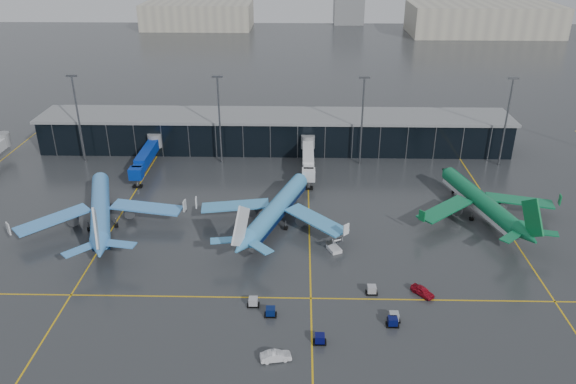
{
  "coord_description": "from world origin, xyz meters",
  "views": [
    {
      "loc": [
        7.7,
        -100.36,
        63.1
      ],
      "look_at": [
        5.0,
        18.0,
        6.0
      ],
      "focal_mm": 35.0,
      "sensor_mm": 36.0,
      "label": 1
    }
  ],
  "objects_px": {
    "airliner_arkefly": "(99,198)",
    "airliner_klm_near": "(277,198)",
    "mobile_airstair": "(334,248)",
    "service_van_white": "(276,356)",
    "airliner_aer_lingus": "(481,191)",
    "service_van_red": "(423,291)",
    "baggage_carts": "(333,313)"
  },
  "relations": [
    {
      "from": "baggage_carts",
      "to": "airliner_aer_lingus",
      "type": "bearing_deg",
      "value": 47.08
    },
    {
      "from": "airliner_arkefly",
      "to": "airliner_aer_lingus",
      "type": "distance_m",
      "value": 88.15
    },
    {
      "from": "airliner_arkefly",
      "to": "service_van_white",
      "type": "relative_size",
      "value": 8.85
    },
    {
      "from": "airliner_arkefly",
      "to": "airliner_klm_near",
      "type": "bearing_deg",
      "value": -15.86
    },
    {
      "from": "airliner_klm_near",
      "to": "mobile_airstair",
      "type": "xyz_separation_m",
      "value": [
        12.62,
        -11.7,
        -5.76
      ]
    },
    {
      "from": "airliner_aer_lingus",
      "to": "service_van_red",
      "type": "distance_m",
      "value": 37.9
    },
    {
      "from": "service_van_white",
      "to": "airliner_arkefly",
      "type": "bearing_deg",
      "value": 32.87
    },
    {
      "from": "baggage_carts",
      "to": "service_van_white",
      "type": "height_order",
      "value": "baggage_carts"
    },
    {
      "from": "airliner_arkefly",
      "to": "service_van_white",
      "type": "xyz_separation_m",
      "value": [
        41.83,
        -43.52,
        -5.94
      ]
    },
    {
      "from": "service_van_white",
      "to": "mobile_airstair",
      "type": "bearing_deg",
      "value": -29.3
    },
    {
      "from": "service_van_white",
      "to": "baggage_carts",
      "type": "bearing_deg",
      "value": -52.21
    },
    {
      "from": "mobile_airstair",
      "to": "service_van_red",
      "type": "bearing_deg",
      "value": -68.68
    },
    {
      "from": "airliner_arkefly",
      "to": "mobile_airstair",
      "type": "distance_m",
      "value": 54.17
    },
    {
      "from": "service_van_red",
      "to": "service_van_white",
      "type": "height_order",
      "value": "service_van_white"
    },
    {
      "from": "airliner_arkefly",
      "to": "mobile_airstair",
      "type": "xyz_separation_m",
      "value": [
        52.86,
        -10.21,
        -5.98
      ]
    },
    {
      "from": "service_van_red",
      "to": "service_van_white",
      "type": "relative_size",
      "value": 0.96
    },
    {
      "from": "service_van_red",
      "to": "airliner_klm_near",
      "type": "bearing_deg",
      "value": 97.32
    },
    {
      "from": "airliner_arkefly",
      "to": "airliner_klm_near",
      "type": "distance_m",
      "value": 40.27
    },
    {
      "from": "airliner_klm_near",
      "to": "baggage_carts",
      "type": "xyz_separation_m",
      "value": [
        11.32,
        -33.9,
        -5.77
      ]
    },
    {
      "from": "airliner_arkefly",
      "to": "baggage_carts",
      "type": "height_order",
      "value": "airliner_arkefly"
    },
    {
      "from": "mobile_airstair",
      "to": "service_van_white",
      "type": "relative_size",
      "value": 0.77
    },
    {
      "from": "airliner_klm_near",
      "to": "mobile_airstair",
      "type": "height_order",
      "value": "airliner_klm_near"
    },
    {
      "from": "airliner_aer_lingus",
      "to": "service_van_white",
      "type": "height_order",
      "value": "airliner_aer_lingus"
    },
    {
      "from": "baggage_carts",
      "to": "service_van_red",
      "type": "height_order",
      "value": "baggage_carts"
    },
    {
      "from": "airliner_klm_near",
      "to": "service_van_white",
      "type": "distance_m",
      "value": 45.4
    },
    {
      "from": "airliner_aer_lingus",
      "to": "service_van_white",
      "type": "bearing_deg",
      "value": -147.09
    },
    {
      "from": "airliner_klm_near",
      "to": "service_van_red",
      "type": "bearing_deg",
      "value": -24.25
    },
    {
      "from": "airliner_arkefly",
      "to": "service_van_red",
      "type": "relative_size",
      "value": 9.19
    },
    {
      "from": "airliner_klm_near",
      "to": "airliner_aer_lingus",
      "type": "bearing_deg",
      "value": 25.51
    },
    {
      "from": "mobile_airstair",
      "to": "airliner_arkefly",
      "type": "bearing_deg",
      "value": 144.52
    },
    {
      "from": "airliner_klm_near",
      "to": "baggage_carts",
      "type": "height_order",
      "value": "airliner_klm_near"
    },
    {
      "from": "airliner_klm_near",
      "to": "service_van_white",
      "type": "height_order",
      "value": "airliner_klm_near"
    }
  ]
}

